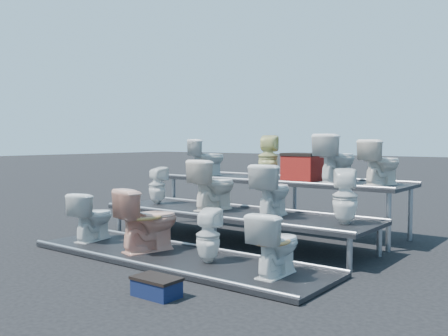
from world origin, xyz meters
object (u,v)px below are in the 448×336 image
Objects in this scene: toilet_6 at (272,190)px; toilet_11 at (381,162)px; toilet_1 at (148,219)px; toilet_4 at (157,185)px; toilet_9 at (268,157)px; toilet_0 at (93,216)px; toilet_8 at (207,157)px; toilet_10 at (336,158)px; step_stool at (156,288)px; toilet_3 at (276,244)px; toilet_2 at (208,236)px; toilet_5 at (213,185)px; toilet_7 at (345,197)px; red_crate at (302,168)px.

toilet_11 reaches higher than toilet_6.
toilet_1 is at bearing 42.55° from toilet_6.
toilet_9 reaches higher than toilet_4.
toilet_1 is (1.15, 0.00, 0.06)m from toilet_0.
toilet_6 is 1.71m from toilet_11.
toilet_6 is at bearing -116.60° from toilet_1.
toilet_8 is at bearing -53.15° from toilet_1.
toilet_8 is at bearing 10.67° from toilet_10.
step_stool is at bearing 144.21° from toilet_0.
toilet_11 reaches higher than toilet_4.
toilet_2 is at bearing -0.57° from toilet_3.
toilet_2 is 1.67m from toilet_5.
toilet_8 is at bearing -86.25° from toilet_4.
toilet_5 is at bearing -143.36° from toilet_0.
toilet_0 is at bearing 113.44° from toilet_8.
toilet_3 is 1.03× the size of toilet_8.
toilet_7 is at bearing -100.07° from toilet_3.
toilet_11 reaches higher than toilet_7.
toilet_1 is 1.20× the size of toilet_3.
toilet_6 is at bearing 173.66° from toilet_8.
toilet_9 reaches higher than toilet_0.
toilet_11 is at bearing -154.35° from toilet_4.
toilet_10 is (2.60, 2.60, 0.82)m from toilet_0.
toilet_5 reaches higher than toilet_3.
toilet_0 is 0.94× the size of toilet_10.
toilet_10 is at bearing 158.10° from toilet_9.
toilet_10 is 1.13× the size of toilet_11.
toilet_8 is 4.62m from step_stool.
toilet_11 is at bearing -128.55° from toilet_2.
toilet_7 is 0.93× the size of toilet_10.
toilet_5 is at bearing -24.76° from toilet_7.
toilet_10 is 1.36× the size of red_crate.
toilet_1 is at bearing -0.57° from toilet_3.
toilet_6 is 0.97× the size of toilet_10.
toilet_8 is 1.01× the size of toilet_11.
toilet_1 is at bearing 63.42° from toilet_9.
toilet_0 reaches higher than toilet_2.
toilet_8 reaches higher than toilet_0.
toilet_11 is at bearing 158.10° from toilet_9.
toilet_8 is (-3.29, 1.30, 0.39)m from toilet_7.
toilet_2 is 0.87× the size of toilet_9.
toilet_5 is 1.55m from red_crate.
toilet_5 is 1.03× the size of toilet_9.
toilet_8 is (-2.13, 2.60, 0.81)m from toilet_2.
toilet_6 is 1.07m from toilet_7.
toilet_9 is (1.34, 1.30, 0.46)m from toilet_4.
toilet_4 is 3.53m from step_stool.
toilet_1 is 2.92m from toilet_8.
step_stool is at bearing 98.54° from toilet_10.
toilet_3 is 1.13× the size of toilet_4.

